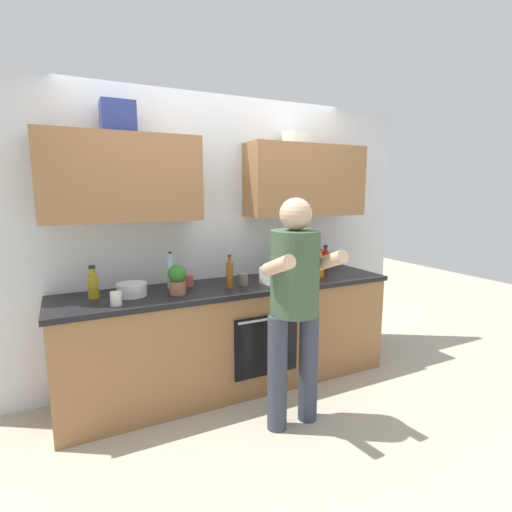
{
  "coord_description": "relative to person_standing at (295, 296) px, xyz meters",
  "views": [
    {
      "loc": [
        -1.23,
        -2.94,
        1.68
      ],
      "look_at": [
        0.17,
        -0.1,
        1.15
      ],
      "focal_mm": 27.3,
      "sensor_mm": 36.0,
      "label": 1
    }
  ],
  "objects": [
    {
      "name": "bottle_hotsauce",
      "position": [
        0.94,
        0.93,
        0.04
      ],
      "size": [
        0.07,
        0.07,
        0.24
      ],
      "color": "red",
      "rests_on": "counter"
    },
    {
      "name": "potted_herb",
      "position": [
        -0.65,
        0.64,
        0.05
      ],
      "size": [
        0.14,
        0.14,
        0.23
      ],
      "color": "#9E6647",
      "rests_on": "counter"
    },
    {
      "name": "cup_ceramic",
      "position": [
        -0.5,
        0.85,
        -0.02
      ],
      "size": [
        0.08,
        0.08,
        0.1
      ],
      "primitive_type": "cylinder",
      "color": "#BF4C47",
      "rests_on": "counter"
    },
    {
      "name": "cup_coffee",
      "position": [
        -1.11,
        0.54,
        -0.02
      ],
      "size": [
        0.08,
        0.08,
        0.1
      ],
      "primitive_type": "cylinder",
      "color": "white",
      "rests_on": "counter"
    },
    {
      "name": "back_wall_unit",
      "position": [
        -0.16,
        0.99,
        0.53
      ],
      "size": [
        4.0,
        0.38,
        2.5
      ],
      "color": "silver",
      "rests_on": "ground"
    },
    {
      "name": "bottle_soda",
      "position": [
        0.4,
        0.83,
        0.02
      ],
      "size": [
        0.08,
        0.08,
        0.21
      ],
      "color": "#198C33",
      "rests_on": "counter"
    },
    {
      "name": "bottle_soy",
      "position": [
        0.4,
        0.66,
        0.06
      ],
      "size": [
        0.08,
        0.08,
        0.3
      ],
      "color": "black",
      "rests_on": "counter"
    },
    {
      "name": "bottle_syrup",
      "position": [
        -0.22,
        0.64,
        0.05
      ],
      "size": [
        0.06,
        0.06,
        0.27
      ],
      "color": "#8C4C14",
      "rests_on": "counter"
    },
    {
      "name": "bottle_oil",
      "position": [
        -1.24,
        0.79,
        0.04
      ],
      "size": [
        0.08,
        0.08,
        0.25
      ],
      "color": "olive",
      "rests_on": "counter"
    },
    {
      "name": "person_standing",
      "position": [
        0.0,
        0.0,
        0.0
      ],
      "size": [
        0.49,
        0.45,
        1.64
      ],
      "color": "#383D4C",
      "rests_on": "ground"
    },
    {
      "name": "cup_stoneware",
      "position": [
        -0.08,
        0.68,
        -0.02
      ],
      "size": [
        0.08,
        0.08,
        0.1
      ],
      "primitive_type": "cylinder",
      "color": "slate",
      "rests_on": "counter"
    },
    {
      "name": "mixing_bowl",
      "position": [
        -0.98,
        0.74,
        -0.02
      ],
      "size": [
        0.22,
        0.22,
        0.1
      ],
      "primitive_type": "cylinder",
      "color": "silver",
      "rests_on": "counter"
    },
    {
      "name": "bottle_water",
      "position": [
        -0.65,
        0.85,
        0.06
      ],
      "size": [
        0.06,
        0.06,
        0.3
      ],
      "color": "silver",
      "rests_on": "counter"
    },
    {
      "name": "grocery_bag_produce",
      "position": [
        0.19,
        0.64,
        0.0
      ],
      "size": [
        0.25,
        0.2,
        0.14
      ],
      "primitive_type": "cube",
      "rotation": [
        0.0,
        0.0,
        0.27
      ],
      "color": "silver",
      "rests_on": "counter"
    },
    {
      "name": "counter",
      "position": [
        -0.16,
        0.72,
        -0.51
      ],
      "size": [
        2.84,
        0.67,
        0.9
      ],
      "color": "olive",
      "rests_on": "ground"
    },
    {
      "name": "ground_plane",
      "position": [
        -0.16,
        0.72,
        -0.97
      ],
      "size": [
        12.0,
        12.0,
        0.0
      ],
      "primitive_type": "plane",
      "color": "#B2A893"
    },
    {
      "name": "bottle_juice",
      "position": [
        0.67,
        0.65,
        0.04
      ],
      "size": [
        0.08,
        0.08,
        0.26
      ],
      "color": "orange",
      "rests_on": "counter"
    }
  ]
}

